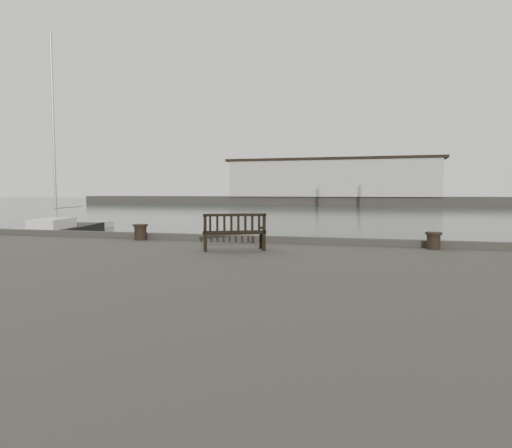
{
  "coord_description": "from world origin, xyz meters",
  "views": [
    {
      "loc": [
        3.47,
        -12.47,
        2.97
      ],
      "look_at": [
        0.1,
        -0.5,
        2.1
      ],
      "focal_mm": 32.0,
      "sensor_mm": 36.0,
      "label": 1
    }
  ],
  "objects_px": {
    "yacht_c": "(60,236)",
    "bollard_left": "(140,232)",
    "bollard_right": "(433,241)",
    "bench": "(234,239)"
  },
  "relations": [
    {
      "from": "bollard_left",
      "to": "bench",
      "type": "bearing_deg",
      "value": -23.86
    },
    {
      "from": "yacht_c",
      "to": "bollard_left",
      "type": "bearing_deg",
      "value": -59.43
    },
    {
      "from": "bollard_left",
      "to": "yacht_c",
      "type": "xyz_separation_m",
      "value": [
        -12.4,
        11.81,
        -1.55
      ]
    },
    {
      "from": "bollard_right",
      "to": "yacht_c",
      "type": "distance_m",
      "value": 23.71
    },
    {
      "from": "bench",
      "to": "yacht_c",
      "type": "bearing_deg",
      "value": 115.45
    },
    {
      "from": "bench",
      "to": "bollard_left",
      "type": "relative_size",
      "value": 3.4
    },
    {
      "from": "bollard_left",
      "to": "yacht_c",
      "type": "bearing_deg",
      "value": 136.41
    },
    {
      "from": "bench",
      "to": "yacht_c",
      "type": "distance_m",
      "value": 20.74
    },
    {
      "from": "bench",
      "to": "bollard_right",
      "type": "relative_size",
      "value": 3.76
    },
    {
      "from": "bench",
      "to": "yacht_c",
      "type": "height_order",
      "value": "yacht_c"
    }
  ]
}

